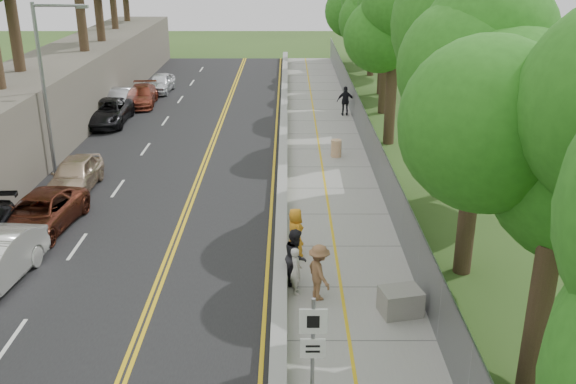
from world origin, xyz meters
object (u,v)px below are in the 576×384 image
streetlight (48,79)px  concrete_block (400,301)px  signpost (313,346)px  construction_barrel (336,148)px  car_2 (39,214)px  person_far (345,101)px  painter_0 (295,232)px

streetlight → concrete_block: streetlight is taller
signpost → construction_barrel: 19.84m
concrete_block → car_2: size_ratio=0.24×
person_far → construction_barrel: bearing=80.9°
car_2 → painter_0: painter_0 is taller
construction_barrel → car_2: (-12.00, -9.26, 0.23)m
signpost → construction_barrel: signpost is taller
painter_0 → car_2: bearing=56.5°
streetlight → person_far: bearing=37.9°
person_far → streetlight: bearing=36.6°
construction_barrel → streetlight: bearing=-168.8°
concrete_block → painter_0: size_ratio=0.66×
streetlight → car_2: size_ratio=1.62×
streetlight → construction_barrel: size_ratio=8.91×
concrete_block → person_far: size_ratio=0.63×
painter_0 → person_far: (3.45, 20.13, 0.05)m
signpost → concrete_block: bearing=58.0°
construction_barrel → person_far: bearing=82.2°
construction_barrel → concrete_block: 15.25m
streetlight → concrete_block: 19.49m
person_far → car_2: bearing=52.5°
streetlight → painter_0: 14.69m
concrete_block → car_2: (-12.83, 5.97, 0.29)m
streetlight → painter_0: streetlight is taller
construction_barrel → car_2: bearing=-142.4°
signpost → concrete_block: 5.47m
streetlight → painter_0: (11.21, -8.74, -3.70)m
car_2 → concrete_block: bearing=-19.0°
signpost → concrete_block: size_ratio=2.63×
signpost → streetlight: bearing=124.1°
concrete_block → car_2: car_2 is taller
signpost → person_far: 28.60m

